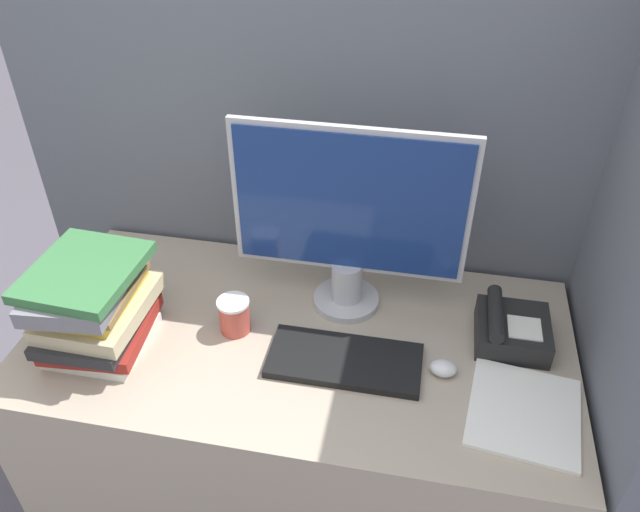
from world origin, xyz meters
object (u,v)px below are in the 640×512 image
Objects in this scene: coffee_cup at (234,315)px; desk_telephone at (511,329)px; book_stack at (94,305)px; mouse at (443,368)px; keyboard at (345,360)px; monitor at (349,222)px.

coffee_cup is 0.53× the size of desk_telephone.
mouse is at bearing 3.58° from book_stack.
desk_telephone is at bearing 21.85° from keyboard.
desk_telephone is at bearing 7.75° from coffee_cup.
coffee_cup is 0.69m from desk_telephone.
book_stack is at bearing -155.43° from monitor.
desk_telephone is (1.00, 0.20, -0.08)m from book_stack.
monitor is 6.13× the size of coffee_cup.
mouse is at bearing -137.64° from desk_telephone.
mouse is (0.23, 0.01, 0.01)m from keyboard.
monitor is at bearing 171.06° from desk_telephone.
desk_telephone is (0.16, 0.14, 0.02)m from mouse.
monitor is 0.42m from mouse.
coffee_cup is at bearing -148.58° from monitor.
monitor is 0.65m from book_stack.
book_stack is at bearing -176.28° from keyboard.
keyboard is 2.05× the size of desk_telephone.
monitor is 0.37m from coffee_cup.
coffee_cup is (-0.53, 0.05, 0.03)m from mouse.
keyboard is at bearing -158.15° from desk_telephone.
coffee_cup reaches higher than keyboard.
monitor is 9.10× the size of mouse.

